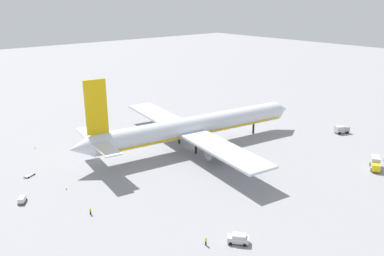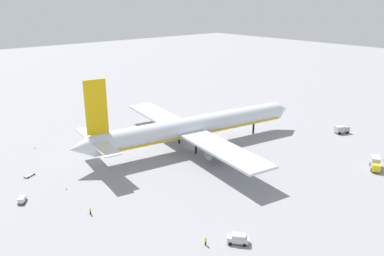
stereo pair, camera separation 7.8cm
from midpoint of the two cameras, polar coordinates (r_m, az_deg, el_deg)
The scene contains 11 objects.
ground_plane at distance 126.09m, azimuth 0.64°, elevation -2.65°, with size 600.00×600.00×0.00m, color gray.
airliner at distance 123.07m, azimuth 0.09°, elevation 0.12°, with size 78.34×71.88×24.91m.
service_truck_0 at distance 120.76m, azimuth 24.98°, elevation -4.60°, with size 6.82×5.14×3.15m.
service_truck_2 at distance 147.22m, azimuth 20.81°, elevation -0.17°, with size 5.40×4.18×2.59m.
service_van at distance 79.46m, azimuth 6.71°, elevation -15.56°, with size 4.03×4.34×1.97m.
baggage_cart_0 at distance 100.69m, azimuth -23.32°, elevation -9.47°, with size 2.74×3.19×1.38m.
baggage_cart_1 at distance 114.12m, azimuth -22.42°, elevation -6.31°, with size 3.45×2.64×0.40m.
ground_worker_0 at distance 78.54m, azimuth 2.01°, elevation -16.01°, with size 0.51×0.51×1.76m.
ground_worker_1 at distance 90.82m, azimuth -14.45°, elevation -11.52°, with size 0.48×0.48×1.67m.
traffic_cone_0 at distance 133.44m, azimuth -21.71°, elevation -2.68°, with size 0.36×0.36×0.55m, color orange.
traffic_cone_1 at distance 103.40m, azimuth -17.67°, elevation -8.33°, with size 0.36×0.36×0.55m, color orange.
Camera 2 is at (-77.53, -88.56, 45.23)m, focal length 36.94 mm.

